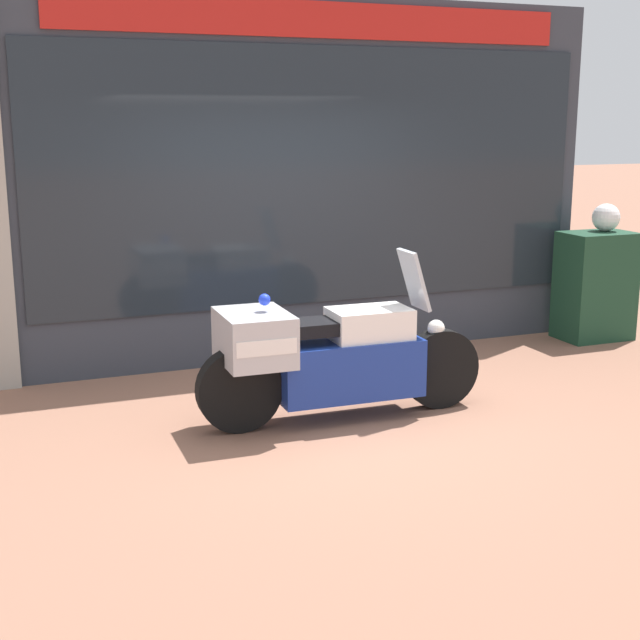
% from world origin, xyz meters
% --- Properties ---
extents(ground_plane, '(60.00, 60.00, 0.00)m').
position_xyz_m(ground_plane, '(0.00, 0.00, 0.00)').
color(ground_plane, '#8E604C').
extents(shop_building, '(6.80, 0.55, 3.39)m').
position_xyz_m(shop_building, '(-0.48, 2.00, 1.70)').
color(shop_building, '#333842').
rests_on(shop_building, ground).
extents(window_display, '(5.25, 0.30, 1.84)m').
position_xyz_m(window_display, '(0.47, 2.03, 0.45)').
color(window_display, slate).
rests_on(window_display, ground).
extents(paramedic_motorcycle, '(2.32, 0.67, 1.30)m').
position_xyz_m(paramedic_motorcycle, '(-0.16, 0.01, 0.52)').
color(paramedic_motorcycle, black).
rests_on(paramedic_motorcycle, ground).
extents(utility_cabinet, '(0.74, 0.51, 1.13)m').
position_xyz_m(utility_cabinet, '(3.46, 1.41, 0.57)').
color(utility_cabinet, '#193D28').
rests_on(utility_cabinet, ground).
extents(white_helmet, '(0.29, 0.29, 0.29)m').
position_xyz_m(white_helmet, '(3.58, 1.46, 1.28)').
color(white_helmet, white).
rests_on(white_helmet, utility_cabinet).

